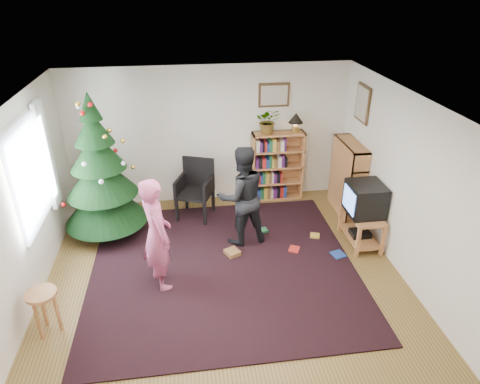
{
  "coord_description": "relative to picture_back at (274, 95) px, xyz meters",
  "views": [
    {
      "loc": [
        -0.46,
        -4.75,
        3.88
      ],
      "look_at": [
        0.28,
        0.54,
        1.1
      ],
      "focal_mm": 32.0,
      "sensor_mm": 36.0,
      "label": 1
    }
  ],
  "objects": [
    {
      "name": "floor",
      "position": [
        -1.15,
        -2.48,
        -1.95
      ],
      "size": [
        5.0,
        5.0,
        0.0
      ],
      "primitive_type": "plane",
      "color": "brown",
      "rests_on": "ground"
    },
    {
      "name": "ceiling",
      "position": [
        -1.15,
        -2.48,
        0.55
      ],
      "size": [
        5.0,
        5.0,
        0.0
      ],
      "primitive_type": "plane",
      "rotation": [
        3.14,
        0.0,
        0.0
      ],
      "color": "white",
      "rests_on": "wall_back"
    },
    {
      "name": "wall_back",
      "position": [
        -1.15,
        0.02,
        -0.7
      ],
      "size": [
        5.0,
        0.02,
        2.5
      ],
      "primitive_type": "cube",
      "color": "silver",
      "rests_on": "floor"
    },
    {
      "name": "wall_front",
      "position": [
        -1.15,
        -4.97,
        -0.7
      ],
      "size": [
        5.0,
        0.02,
        2.5
      ],
      "primitive_type": "cube",
      "color": "silver",
      "rests_on": "floor"
    },
    {
      "name": "wall_left",
      "position": [
        -3.65,
        -2.48,
        -0.7
      ],
      "size": [
        0.02,
        5.0,
        2.5
      ],
      "primitive_type": "cube",
      "color": "silver",
      "rests_on": "floor"
    },
    {
      "name": "wall_right",
      "position": [
        1.35,
        -2.48,
        -0.7
      ],
      "size": [
        0.02,
        5.0,
        2.5
      ],
      "primitive_type": "cube",
      "color": "silver",
      "rests_on": "floor"
    },
    {
      "name": "rug",
      "position": [
        -1.15,
        -2.17,
        -1.94
      ],
      "size": [
        3.8,
        3.6,
        0.02
      ],
      "primitive_type": "cube",
      "color": "black",
      "rests_on": "floor"
    },
    {
      "name": "window_pane",
      "position": [
        -3.62,
        -1.88,
        -0.45
      ],
      "size": [
        0.04,
        1.2,
        1.4
      ],
      "primitive_type": "cube",
      "color": "silver",
      "rests_on": "wall_left"
    },
    {
      "name": "curtain",
      "position": [
        -3.58,
        -1.18,
        -0.45
      ],
      "size": [
        0.06,
        0.35,
        1.6
      ],
      "primitive_type": "cube",
      "color": "white",
      "rests_on": "wall_left"
    },
    {
      "name": "picture_back",
      "position": [
        0.0,
        0.0,
        0.0
      ],
      "size": [
        0.55,
        0.03,
        0.42
      ],
      "color": "#4C3319",
      "rests_on": "wall_back"
    },
    {
      "name": "picture_right",
      "position": [
        1.33,
        -0.73,
        0.0
      ],
      "size": [
        0.03,
        0.5,
        0.6
      ],
      "color": "#4C3319",
      "rests_on": "wall_right"
    },
    {
      "name": "christmas_tree",
      "position": [
        -2.92,
        -0.99,
        -0.96
      ],
      "size": [
        1.31,
        1.31,
        2.37
      ],
      "rotation": [
        0.0,
        0.0,
        0.03
      ],
      "color": "#3F2816",
      "rests_on": "rug"
    },
    {
      "name": "bookshelf_back",
      "position": [
        0.08,
        -0.14,
        -1.29
      ],
      "size": [
        0.95,
        0.3,
        1.3
      ],
      "color": "#BE7E44",
      "rests_on": "floor"
    },
    {
      "name": "bookshelf_right",
      "position": [
        1.19,
        -0.81,
        -1.29
      ],
      "size": [
        0.3,
        0.95,
        1.3
      ],
      "rotation": [
        0.0,
        0.0,
        1.57
      ],
      "color": "#BE7E44",
      "rests_on": "floor"
    },
    {
      "name": "tv_stand",
      "position": [
        1.07,
        -1.84,
        -1.63
      ],
      "size": [
        0.45,
        0.81,
        0.55
      ],
      "color": "#BE7E44",
      "rests_on": "floor"
    },
    {
      "name": "crt_tv",
      "position": [
        1.07,
        -1.84,
        -1.16
      ],
      "size": [
        0.52,
        0.56,
        0.49
      ],
      "color": "black",
      "rests_on": "tv_stand"
    },
    {
      "name": "armchair",
      "position": [
        -1.48,
        -0.54,
        -1.39
      ],
      "size": [
        0.73,
        0.74,
        1.03
      ],
      "rotation": [
        0.0,
        0.0,
        -0.37
      ],
      "color": "black",
      "rests_on": "rug"
    },
    {
      "name": "stool",
      "position": [
        -3.35,
        -3.13,
        -1.49
      ],
      "size": [
        0.35,
        0.35,
        0.59
      ],
      "color": "#BE7E44",
      "rests_on": "floor"
    },
    {
      "name": "person_standing",
      "position": [
        -2.04,
        -2.42,
        -1.14
      ],
      "size": [
        0.59,
        0.69,
        1.62
      ],
      "primitive_type": "imported",
      "rotation": [
        0.0,
        0.0,
        1.97
      ],
      "color": "#B4486F",
      "rests_on": "rug"
    },
    {
      "name": "person_by_chair",
      "position": [
        -0.79,
        -1.53,
        -1.14
      ],
      "size": [
        0.9,
        0.77,
        1.62
      ],
      "primitive_type": "imported",
      "rotation": [
        0.0,
        0.0,
        3.36
      ],
      "color": "black",
      "rests_on": "rug"
    },
    {
      "name": "potted_plant",
      "position": [
        -0.12,
        -0.14,
        -0.42
      ],
      "size": [
        0.46,
        0.41,
        0.46
      ],
      "primitive_type": "imported",
      "rotation": [
        0.0,
        0.0,
        -0.13
      ],
      "color": "gray",
      "rests_on": "bookshelf_back"
    },
    {
      "name": "table_lamp",
      "position": [
        0.38,
        -0.13,
        -0.41
      ],
      "size": [
        0.27,
        0.27,
        0.35
      ],
      "color": "#A57F33",
      "rests_on": "bookshelf_back"
    },
    {
      "name": "floor_clutter",
      "position": [
        -0.08,
        -1.78,
        -1.91
      ],
      "size": [
        1.8,
        1.02,
        0.08
      ],
      "color": "#A51E19",
      "rests_on": "rug"
    }
  ]
}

